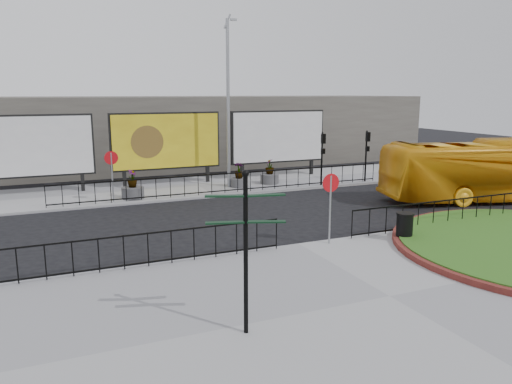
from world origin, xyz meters
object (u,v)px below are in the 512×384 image
lamp_post (228,101)px  litter_bin (404,227)px  planter_b (239,178)px  fingerpost_sign (246,237)px  planter_c (270,176)px  billboard_mid (166,141)px  bus (492,170)px  planter_a (133,189)px

lamp_post → litter_bin: size_ratio=9.00×
planter_b → fingerpost_sign: bearing=-111.0°
litter_bin → planter_c: 12.23m
litter_bin → planter_c: planter_c is taller
billboard_mid → bus: (13.85, -10.03, -1.08)m
bus → planter_c: bearing=60.8°
planter_a → planter_c: planter_a is taller
billboard_mid → planter_a: (-2.49, -3.03, -2.02)m
bus → planter_b: size_ratio=7.90×
billboard_mid → bus: size_ratio=0.57×
bus → planter_c: size_ratio=7.55×
lamp_post → bus: (10.84, -8.06, -3.31)m
planter_c → planter_b: bearing=-172.8°
fingerpost_sign → planter_a: size_ratio=2.50×
billboard_mid → fingerpost_sign: bearing=-98.3°
fingerpost_sign → planter_c: fingerpost_sign is taller
billboard_mid → planter_a: size_ratio=4.29×
planter_c → lamp_post: bearing=180.0°
billboard_mid → fingerpost_sign: 18.53m
fingerpost_sign → litter_bin: bearing=49.4°
billboard_mid → lamp_post: size_ratio=0.67×
billboard_mid → planter_b: bearing=-32.4°
planter_c → bus: bearing=-44.0°
litter_bin → bus: (8.76, 4.16, 0.88)m
litter_bin → bus: bus is taller
fingerpost_sign → billboard_mid: bearing=103.0°
fingerpost_sign → litter_bin: fingerpost_sign is taller
lamp_post → planter_b: (0.49, -0.25, -4.22)m
planter_b → planter_c: (2.00, 0.25, -0.02)m
billboard_mid → litter_bin: bearing=-70.3°
planter_c → fingerpost_sign: bearing=-116.6°
billboard_mid → planter_b: billboard_mid is taller
planter_b → lamp_post: bearing=153.0°
litter_bin → fingerpost_sign: bearing=-151.9°
billboard_mid → planter_c: (5.50, -1.97, -2.02)m
fingerpost_sign → planter_b: fingerpost_sign is taller
fingerpost_sign → planter_c: (8.18, 16.36, -1.72)m
fingerpost_sign → planter_b: bearing=90.3°
lamp_post → fingerpost_sign: size_ratio=2.55×
lamp_post → bus: bearing=-36.6°
litter_bin → billboard_mid: bearing=109.7°
lamp_post → planter_c: bearing=-0.0°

